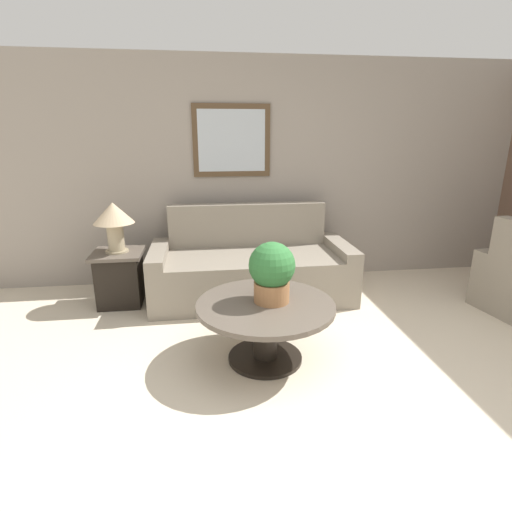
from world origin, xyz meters
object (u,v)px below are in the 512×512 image
at_px(coffee_table, 265,319).
at_px(side_table, 120,277).
at_px(table_lamp, 114,218).
at_px(couch_main, 251,269).
at_px(potted_plant_on_table, 272,271).

relative_size(coffee_table, side_table, 1.88).
relative_size(coffee_table, table_lamp, 2.09).
height_order(couch_main, side_table, couch_main).
bearing_deg(table_lamp, coffee_table, -44.11).
distance_m(couch_main, coffee_table, 1.34).
distance_m(coffee_table, side_table, 1.89).
distance_m(coffee_table, potted_plant_on_table, 0.39).
height_order(side_table, table_lamp, table_lamp).
relative_size(side_table, table_lamp, 1.11).
bearing_deg(table_lamp, potted_plant_on_table, -42.40).
bearing_deg(potted_plant_on_table, coffee_table, -151.59).
distance_m(couch_main, potted_plant_on_table, 1.38).
relative_size(side_table, potted_plant_on_table, 1.20).
bearing_deg(couch_main, potted_plant_on_table, -89.98).
xyz_separation_m(couch_main, coffee_table, (-0.05, -1.34, 0.04)).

